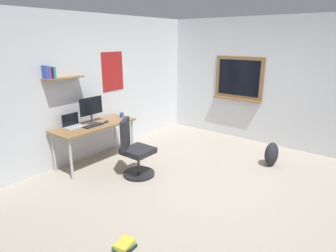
{
  "coord_description": "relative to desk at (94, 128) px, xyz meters",
  "views": [
    {
      "loc": [
        -3.49,
        -1.95,
        2.17
      ],
      "look_at": [
        -0.09,
        0.72,
        0.85
      ],
      "focal_mm": 30.83,
      "sensor_mm": 36.0,
      "label": 1
    }
  ],
  "objects": [
    {
      "name": "ground_plane",
      "position": [
        0.49,
        -2.06,
        -0.65
      ],
      "size": [
        5.2,
        5.2,
        0.0
      ],
      "primitive_type": "plane",
      "color": "#9E9384",
      "rests_on": "ground"
    },
    {
      "name": "wall_back",
      "position": [
        0.48,
        0.39,
        0.65
      ],
      "size": [
        5.0,
        0.3,
        2.6
      ],
      "color": "silver",
      "rests_on": "ground"
    },
    {
      "name": "wall_right",
      "position": [
        2.93,
        -2.04,
        0.65
      ],
      "size": [
        0.22,
        5.0,
        2.6
      ],
      "color": "silver",
      "rests_on": "ground"
    },
    {
      "name": "desk",
      "position": [
        0.0,
        0.0,
        0.0
      ],
      "size": [
        1.47,
        0.61,
        0.72
      ],
      "color": "olive",
      "rests_on": "ground"
    },
    {
      "name": "office_chair",
      "position": [
        0.07,
        -0.9,
        -0.24
      ],
      "size": [
        0.56,
        0.57,
        0.95
      ],
      "color": "black",
      "rests_on": "ground"
    },
    {
      "name": "laptop",
      "position": [
        -0.33,
        0.15,
        0.13
      ],
      "size": [
        0.31,
        0.21,
        0.23
      ],
      "color": "#ADAFB5",
      "rests_on": "desk"
    },
    {
      "name": "monitor_primary",
      "position": [
        0.04,
        0.1,
        0.34
      ],
      "size": [
        0.46,
        0.17,
        0.46
      ],
      "color": "#38383D",
      "rests_on": "desk"
    },
    {
      "name": "keyboard",
      "position": [
        -0.07,
        -0.08,
        0.08
      ],
      "size": [
        0.37,
        0.13,
        0.02
      ],
      "primitive_type": "cube",
      "color": "black",
      "rests_on": "desk"
    },
    {
      "name": "computer_mouse",
      "position": [
        0.21,
        -0.08,
        0.09
      ],
      "size": [
        0.1,
        0.06,
        0.03
      ],
      "primitive_type": "ellipsoid",
      "color": "#262628",
      "rests_on": "desk"
    },
    {
      "name": "coffee_mug",
      "position": [
        0.63,
        -0.03,
        0.12
      ],
      "size": [
        0.08,
        0.08,
        0.09
      ],
      "primitive_type": "cylinder",
      "color": "#334CA5",
      "rests_on": "desk"
    },
    {
      "name": "backpack",
      "position": [
        1.82,
        -2.54,
        -0.44
      ],
      "size": [
        0.32,
        0.22,
        0.43
      ],
      "primitive_type": "ellipsoid",
      "color": "#232328",
      "rests_on": "ground"
    },
    {
      "name": "book_stack_on_floor",
      "position": [
        -1.27,
        -2.07,
        -0.6
      ],
      "size": [
        0.23,
        0.18,
        0.1
      ],
      "color": "black",
      "rests_on": "ground"
    }
  ]
}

